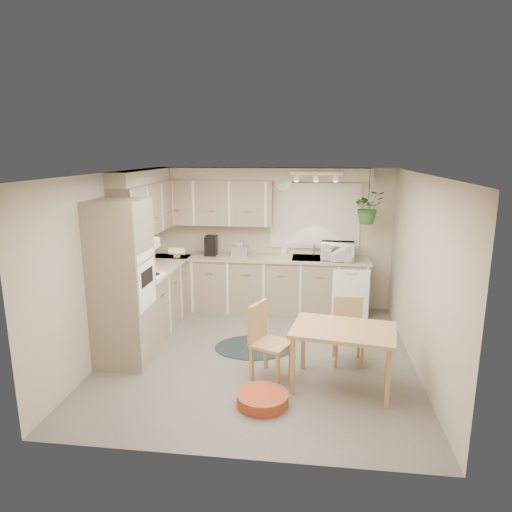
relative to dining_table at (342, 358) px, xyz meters
name	(u,v)px	position (x,y,z in m)	size (l,w,h in m)	color
floor	(259,356)	(-1.05, 0.68, -0.36)	(4.20, 4.20, 0.00)	slate
ceiling	(259,174)	(-1.05, 0.68, 2.04)	(4.20, 4.20, 0.00)	silver
wall_back	(273,238)	(-1.05, 2.78, 0.84)	(4.00, 0.04, 2.40)	#B5AA96
wall_front	(229,332)	(-1.05, -1.42, 0.84)	(4.00, 0.04, 2.40)	#B5AA96
wall_left	(110,264)	(-3.05, 0.68, 0.84)	(0.04, 4.20, 2.40)	#B5AA96
wall_right	(421,274)	(0.95, 0.68, 0.84)	(0.04, 4.20, 2.40)	#B5AA96
base_cab_left	(156,298)	(-2.75, 1.56, 0.09)	(0.60, 1.85, 0.90)	gray
base_cab_back	(260,285)	(-1.25, 2.48, 0.09)	(3.60, 0.60, 0.90)	gray
counter_left	(155,269)	(-2.74, 1.56, 0.56)	(0.64, 1.89, 0.04)	tan
counter_back	(260,258)	(-1.25, 2.47, 0.56)	(3.64, 0.64, 0.04)	tan
oven_stack	(122,284)	(-2.72, 0.31, 0.69)	(0.65, 0.65, 2.10)	gray
wall_oven_face	(147,285)	(-2.40, 0.31, 0.69)	(0.02, 0.56, 0.58)	white
upper_cab_left	(147,208)	(-2.87, 1.68, 1.47)	(0.35, 2.00, 0.75)	gray
upper_cab_back	(213,202)	(-2.05, 2.61, 1.47)	(2.00, 0.35, 0.75)	gray
soffit_left	(143,176)	(-2.90, 1.68, 1.94)	(0.30, 2.00, 0.20)	#B5AA96
soffit_back	(261,174)	(-1.25, 2.63, 1.94)	(3.60, 0.30, 0.20)	#B5AA96
cooktop	(142,277)	(-2.73, 0.98, 0.59)	(0.52, 0.58, 0.02)	white
range_hood	(139,245)	(-2.75, 0.98, 1.04)	(0.40, 0.60, 0.14)	white
window_blinds	(315,216)	(-0.35, 2.75, 1.24)	(1.40, 0.02, 1.00)	silver
window_frame	(315,216)	(-0.35, 2.76, 1.24)	(1.50, 0.02, 1.10)	silver
sink	(314,260)	(-0.35, 2.48, 0.54)	(0.70, 0.48, 0.10)	#9EA1A6
dishwasher_front	(350,295)	(0.25, 2.17, 0.07)	(0.58, 0.01, 0.83)	white
track_light_bar	(316,174)	(-0.35, 2.23, 1.97)	(0.80, 0.04, 0.04)	white
wall_clock	(283,181)	(-0.90, 2.75, 1.82)	(0.30, 0.30, 0.03)	#E0B04F
dining_table	(342,358)	(0.00, 0.00, 0.00)	(1.14, 0.76, 0.72)	tan
chair_left	(272,342)	(-0.82, 0.12, 0.10)	(0.43, 0.43, 0.91)	tan
chair_back	(349,332)	(0.11, 0.63, 0.06)	(0.39, 0.39, 0.84)	tan
braided_rug	(254,347)	(-1.14, 0.93, -0.35)	(1.11, 0.83, 0.01)	black
pet_bed	(262,399)	(-0.86, -0.51, -0.30)	(0.56, 0.56, 0.13)	#B95425
microwave	(338,249)	(0.03, 2.38, 0.76)	(0.53, 0.29, 0.36)	white
soap_bottle	(284,253)	(-0.84, 2.63, 0.62)	(0.08, 0.19, 0.09)	white
hanging_plant	(368,211)	(0.48, 2.38, 1.39)	(0.47, 0.52, 0.41)	#265C25
coffee_maker	(211,246)	(-2.08, 2.48, 0.75)	(0.19, 0.23, 0.33)	black
toaster	(240,251)	(-1.59, 2.50, 0.66)	(0.28, 0.16, 0.17)	#9EA1A6
knife_block	(240,248)	(-1.58, 2.53, 0.70)	(0.11, 0.11, 0.24)	tan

